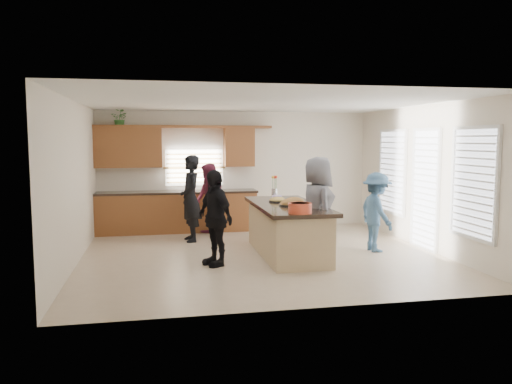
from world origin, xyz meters
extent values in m
plane|color=beige|center=(0.00, 0.00, 0.00)|extent=(6.50, 6.50, 0.00)
cube|color=silver|center=(0.00, 3.00, 1.40)|extent=(6.50, 0.02, 2.80)
cube|color=silver|center=(0.00, -3.00, 1.40)|extent=(6.50, 0.02, 2.80)
cube|color=silver|center=(-3.25, 0.00, 1.40)|extent=(0.02, 6.00, 2.80)
cube|color=silver|center=(3.25, 0.00, 1.40)|extent=(0.02, 6.00, 2.80)
cube|color=white|center=(0.00, 0.00, 2.80)|extent=(6.50, 6.00, 0.02)
cube|color=brown|center=(-1.43, 2.69, 0.45)|extent=(3.65, 0.62, 0.90)
cube|color=black|center=(-1.43, 2.69, 0.93)|extent=(3.70, 0.65, 0.05)
cube|color=brown|center=(-2.50, 2.82, 1.95)|extent=(1.50, 0.36, 0.90)
cube|color=brown|center=(0.05, 2.82, 1.95)|extent=(0.70, 0.36, 0.90)
cube|color=brown|center=(-1.23, 2.82, 2.43)|extent=(4.05, 0.40, 0.06)
cube|color=brown|center=(-1.00, 2.96, 1.48)|extent=(1.35, 0.08, 0.85)
cube|color=white|center=(3.22, 1.30, 1.42)|extent=(0.06, 1.10, 1.75)
cube|color=white|center=(3.22, -0.10, 1.17)|extent=(0.06, 0.85, 2.25)
cube|color=white|center=(3.22, -1.60, 1.42)|extent=(0.06, 1.10, 1.75)
cube|color=tan|center=(0.48, -0.06, 0.44)|extent=(1.02, 2.51, 0.88)
cube|color=black|center=(0.48, -0.06, 0.92)|extent=(1.17, 2.71, 0.07)
cube|color=black|center=(0.48, -0.06, 0.04)|extent=(0.94, 2.43, 0.08)
cylinder|color=black|center=(0.51, -0.26, 0.96)|extent=(0.48, 0.48, 0.02)
ellipsoid|color=#A86F35|center=(0.51, -0.26, 0.98)|extent=(0.44, 0.44, 0.20)
cylinder|color=black|center=(0.64, 0.05, 0.96)|extent=(0.41, 0.41, 0.02)
ellipsoid|color=#A86F35|center=(0.64, 0.05, 0.98)|extent=(0.37, 0.37, 0.17)
cylinder|color=black|center=(0.38, 0.31, 0.96)|extent=(0.34, 0.34, 0.02)
ellipsoid|color=tan|center=(0.38, 0.31, 0.98)|extent=(0.30, 0.30, 0.14)
cylinder|color=#E34829|center=(0.38, -1.21, 1.03)|extent=(0.38, 0.38, 0.17)
cylinder|color=beige|center=(0.38, -1.21, 1.10)|extent=(0.31, 0.31, 0.04)
cylinder|color=white|center=(0.87, -0.84, 1.00)|extent=(0.07, 0.07, 0.09)
cylinder|color=#B596DA|center=(0.53, 0.99, 0.97)|extent=(0.20, 0.20, 0.04)
cylinder|color=silver|center=(0.53, 1.19, 1.03)|extent=(0.12, 0.12, 0.17)
imported|color=#397830|center=(-2.66, 2.82, 2.60)|extent=(0.46, 0.44, 0.40)
imported|color=black|center=(-1.19, 1.55, 0.91)|extent=(0.54, 0.72, 1.81)
imported|color=maroon|center=(-0.76, 2.00, 0.81)|extent=(0.77, 0.90, 1.62)
imported|color=black|center=(-0.93, -0.57, 0.82)|extent=(0.76, 1.03, 1.63)
imported|color=#3B5F81|center=(2.23, -0.10, 0.76)|extent=(0.63, 1.01, 1.51)
imported|color=slate|center=(0.89, -0.57, 0.92)|extent=(0.63, 0.93, 1.84)
camera|label=1|loc=(-1.87, -8.88, 2.13)|focal=35.00mm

